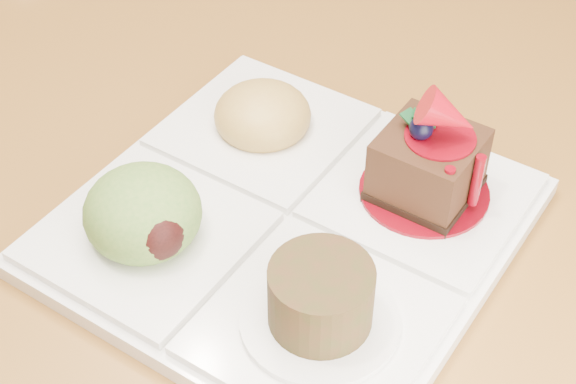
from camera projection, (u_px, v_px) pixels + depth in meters
ground at (68, 313)px, 1.46m from camera, size 6.00×6.00×0.00m
sampler_plate at (281, 209)px, 0.54m from camera, size 0.34×0.34×0.10m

